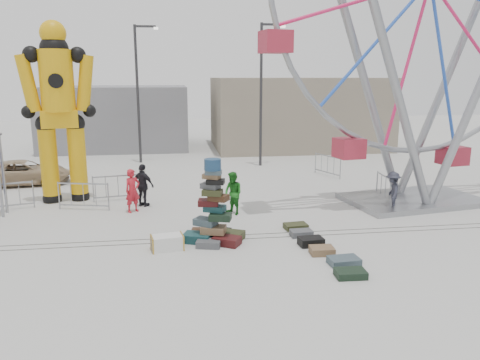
{
  "coord_description": "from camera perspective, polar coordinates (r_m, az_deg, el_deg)",
  "views": [
    {
      "loc": [
        -1.97,
        -13.49,
        5.12
      ],
      "look_at": [
        0.29,
        2.42,
        1.54
      ],
      "focal_mm": 35.0,
      "sensor_mm": 36.0,
      "label": 1
    }
  ],
  "objects": [
    {
      "name": "barricade_dummy_c",
      "position": [
        20.24,
        -14.63,
        -0.9
      ],
      "size": [
        1.99,
        0.45,
        1.1
      ],
      "primitive_type": null,
      "rotation": [
        0.0,
        0.0,
        0.18
      ],
      "color": "gray",
      "rests_on": "ground"
    },
    {
      "name": "building_right",
      "position": [
        34.77,
        6.95,
        8.14
      ],
      "size": [
        12.0,
        8.0,
        5.0
      ],
      "primitive_type": "cube",
      "color": "gray",
      "rests_on": "ground"
    },
    {
      "name": "barricade_wheel_front",
      "position": [
        20.3,
        17.3,
        -1.03
      ],
      "size": [
        0.25,
        2.0,
        1.1
      ],
      "primitive_type": null,
      "rotation": [
        0.0,
        0.0,
        1.49
      ],
      "color": "gray",
      "rests_on": "ground"
    },
    {
      "name": "steamer_trunk",
      "position": [
        14.35,
        -8.87,
        -7.55
      ],
      "size": [
        1.03,
        0.7,
        0.44
      ],
      "primitive_type": "cube",
      "rotation": [
        0.0,
        0.0,
        0.16
      ],
      "color": "silver",
      "rests_on": "ground"
    },
    {
      "name": "lamp_post_right",
      "position": [
        26.98,
        2.78,
        11.19
      ],
      "size": [
        1.41,
        0.25,
        8.0
      ],
      "color": "#2D2D30",
      "rests_on": "ground"
    },
    {
      "name": "pedestrian_red",
      "position": [
        18.33,
        -12.97,
        -1.28
      ],
      "size": [
        0.73,
        0.67,
        1.68
      ],
      "primitive_type": "imported",
      "rotation": [
        0.0,
        0.0,
        0.58
      ],
      "color": "#B31925",
      "rests_on": "ground"
    },
    {
      "name": "row_case_5",
      "position": [
        12.72,
        13.33,
        -11.04
      ],
      "size": [
        0.81,
        0.55,
        0.2
      ],
      "primitive_type": "cube",
      "rotation": [
        0.0,
        0.0,
        -0.04
      ],
      "color": "black",
      "rests_on": "ground"
    },
    {
      "name": "lamp_post_left",
      "position": [
        28.56,
        -12.21,
        11.0
      ],
      "size": [
        1.41,
        0.25,
        8.0
      ],
      "color": "#2D2D30",
      "rests_on": "ground"
    },
    {
      "name": "suitcase_tower",
      "position": [
        14.75,
        -3.25,
        -4.72
      ],
      "size": [
        2.08,
        1.72,
        2.65
      ],
      "rotation": [
        0.0,
        0.0,
        -0.4
      ],
      "color": "#174145",
      "rests_on": "ground"
    },
    {
      "name": "barricade_dummy_a",
      "position": [
        20.3,
        -26.69,
        -1.82
      ],
      "size": [
        1.95,
        0.65,
        1.1
      ],
      "primitive_type": null,
      "rotation": [
        0.0,
        0.0,
        0.28
      ],
      "color": "gray",
      "rests_on": "ground"
    },
    {
      "name": "track_line_near",
      "position": [
        15.12,
        -0.12,
        -7.22
      ],
      "size": [
        40.0,
        0.04,
        0.01
      ],
      "primitive_type": "cube",
      "color": "#47443F",
      "rests_on": "ground"
    },
    {
      "name": "crash_test_dummy",
      "position": [
        20.38,
        -21.21,
        8.42
      ],
      "size": [
        2.99,
        1.31,
        7.48
      ],
      "rotation": [
        0.0,
        0.0,
        0.17
      ],
      "color": "black",
      "rests_on": "ground"
    },
    {
      "name": "barricade_dummy_b",
      "position": [
        19.19,
        -18.54,
        -1.88
      ],
      "size": [
        1.97,
        0.57,
        1.1
      ],
      "primitive_type": null,
      "rotation": [
        0.0,
        0.0,
        -0.24
      ],
      "color": "gray",
      "rests_on": "ground"
    },
    {
      "name": "track_line_far",
      "position": [
        15.49,
        -0.33,
        -6.72
      ],
      "size": [
        40.0,
        0.04,
        0.01
      ],
      "primitive_type": "cube",
      "color": "#47443F",
      "rests_on": "ground"
    },
    {
      "name": "row_case_3",
      "position": [
        14.09,
        9.95,
        -8.46
      ],
      "size": [
        0.71,
        0.55,
        0.22
      ],
      "primitive_type": "cube",
      "rotation": [
        0.0,
        0.0,
        -0.04
      ],
      "color": "brown",
      "rests_on": "ground"
    },
    {
      "name": "barricade_wheel_back",
      "position": [
        24.88,
        10.62,
        1.76
      ],
      "size": [
        0.82,
        1.9,
        1.1
      ],
      "primitive_type": null,
      "rotation": [
        0.0,
        0.0,
        -1.2
      ],
      "color": "gray",
      "rests_on": "ground"
    },
    {
      "name": "ferris_wheel",
      "position": [
        20.2,
        21.94,
        18.53
      ],
      "size": [
        13.02,
        4.08,
        15.28
      ],
      "rotation": [
        0.0,
        0.0,
        0.16
      ],
      "color": "gray",
      "rests_on": "ground"
    },
    {
      "name": "row_case_0",
      "position": [
        16.18,
        6.8,
        -5.63
      ],
      "size": [
        0.82,
        0.59,
        0.19
      ],
      "primitive_type": "cube",
      "rotation": [
        0.0,
        0.0,
        0.1
      ],
      "color": "#33371B",
      "rests_on": "ground"
    },
    {
      "name": "pedestrian_grey",
      "position": [
        18.94,
        18.1,
        -1.33
      ],
      "size": [
        0.87,
        1.13,
        1.55
      ],
      "primitive_type": "imported",
      "rotation": [
        0.0,
        0.0,
        -1.9
      ],
      "color": "#282A35",
      "rests_on": "ground"
    },
    {
      "name": "row_case_1",
      "position": [
        15.48,
        7.48,
        -6.45
      ],
      "size": [
        0.72,
        0.49,
        0.21
      ],
      "primitive_type": "cube",
      "rotation": [
        0.0,
        0.0,
        0.05
      ],
      "color": "#505357",
      "rests_on": "ground"
    },
    {
      "name": "row_case_4",
      "position": [
        13.47,
        12.56,
        -9.62
      ],
      "size": [
        0.89,
        0.62,
        0.21
      ],
      "primitive_type": "cube",
      "rotation": [
        0.0,
        0.0,
        0.08
      ],
      "color": "#40535C",
      "rests_on": "ground"
    },
    {
      "name": "ground",
      "position": [
        14.56,
        0.21,
        -8.02
      ],
      "size": [
        90.0,
        90.0,
        0.0
      ],
      "primitive_type": "plane",
      "color": "#9E9E99",
      "rests_on": "ground"
    },
    {
      "name": "parked_suv",
      "position": [
        24.76,
        -24.85,
        0.84
      ],
      "size": [
        4.45,
        2.49,
        1.17
      ],
      "primitive_type": "imported",
      "rotation": [
        0.0,
        0.0,
        1.7
      ],
      "color": "tan",
      "rests_on": "ground"
    },
    {
      "name": "building_left",
      "position": [
        35.83,
        -14.65,
        7.48
      ],
      "size": [
        10.0,
        8.0,
        4.4
      ],
      "primitive_type": "cube",
      "color": "gray",
      "rests_on": "ground"
    },
    {
      "name": "pedestrian_black",
      "position": [
        19.04,
        -11.73,
        -0.64
      ],
      "size": [
        1.07,
        0.91,
        1.72
      ],
      "primitive_type": "imported",
      "rotation": [
        0.0,
        0.0,
        2.54
      ],
      "color": "black",
      "rests_on": "ground"
    },
    {
      "name": "row_case_2",
      "position": [
        14.7,
        8.65,
        -7.43
      ],
      "size": [
        0.79,
        0.56,
        0.26
      ],
      "primitive_type": "cube",
      "rotation": [
        0.0,
        0.0,
        0.09
      ],
      "color": "black",
      "rests_on": "ground"
    },
    {
      "name": "pedestrian_green",
      "position": [
        17.58,
        -0.86,
        -1.63
      ],
      "size": [
        0.94,
        0.99,
        1.62
      ],
      "primitive_type": "imported",
      "rotation": [
        0.0,
        0.0,
        -0.99
      ],
      "color": "#1A691A",
      "rests_on": "ground"
    }
  ]
}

